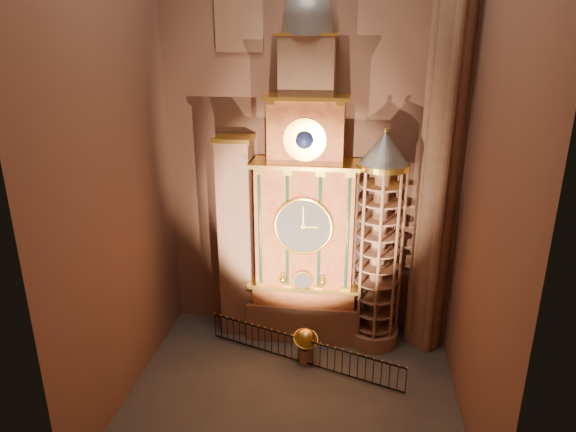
# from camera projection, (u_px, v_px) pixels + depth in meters

# --- Properties ---
(floor) EXTENTS (14.00, 14.00, 0.00)m
(floor) POSITION_uv_depth(u_px,v_px,m) (292.00, 395.00, 22.06)
(floor) COLOR #383330
(floor) RESTS_ON ground
(wall_back) EXTENTS (22.00, 0.00, 22.00)m
(wall_back) POSITION_uv_depth(u_px,v_px,m) (309.00, 117.00, 23.98)
(wall_back) COLOR brown
(wall_back) RESTS_ON floor
(wall_left) EXTENTS (0.00, 22.00, 22.00)m
(wall_left) POSITION_uv_depth(u_px,v_px,m) (108.00, 138.00, 19.28)
(wall_left) COLOR brown
(wall_left) RESTS_ON floor
(wall_right) EXTENTS (0.00, 22.00, 22.00)m
(wall_right) POSITION_uv_depth(u_px,v_px,m) (496.00, 148.00, 17.48)
(wall_right) COLOR brown
(wall_right) RESTS_ON floor
(astronomical_clock) EXTENTS (5.60, 2.41, 16.70)m
(astronomical_clock) POSITION_uv_depth(u_px,v_px,m) (306.00, 212.00, 24.46)
(astronomical_clock) COLOR #8C634C
(astronomical_clock) RESTS_ON floor
(portrait_tower) EXTENTS (1.80, 1.60, 10.20)m
(portrait_tower) POSITION_uv_depth(u_px,v_px,m) (237.00, 238.00, 25.42)
(portrait_tower) COLOR #8C634C
(portrait_tower) RESTS_ON floor
(stair_turret) EXTENTS (2.50, 2.50, 10.80)m
(stair_turret) POSITION_uv_depth(u_px,v_px,m) (378.00, 245.00, 24.24)
(stair_turret) COLOR #8C634C
(stair_turret) RESTS_ON floor
(gothic_pier) EXTENTS (2.04, 2.04, 22.00)m
(gothic_pier) POSITION_uv_depth(u_px,v_px,m) (446.00, 124.00, 22.27)
(gothic_pier) COLOR #8C634C
(gothic_pier) RESTS_ON floor
(celestial_globe) EXTENTS (1.55, 1.52, 1.74)m
(celestial_globe) POSITION_uv_depth(u_px,v_px,m) (306.00, 342.00, 24.01)
(celestial_globe) COLOR #8C634C
(celestial_globe) RESTS_ON floor
(iron_railing) EXTENTS (9.28, 3.27, 1.29)m
(iron_railing) POSITION_uv_depth(u_px,v_px,m) (302.00, 351.00, 23.95)
(iron_railing) COLOR black
(iron_railing) RESTS_ON floor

